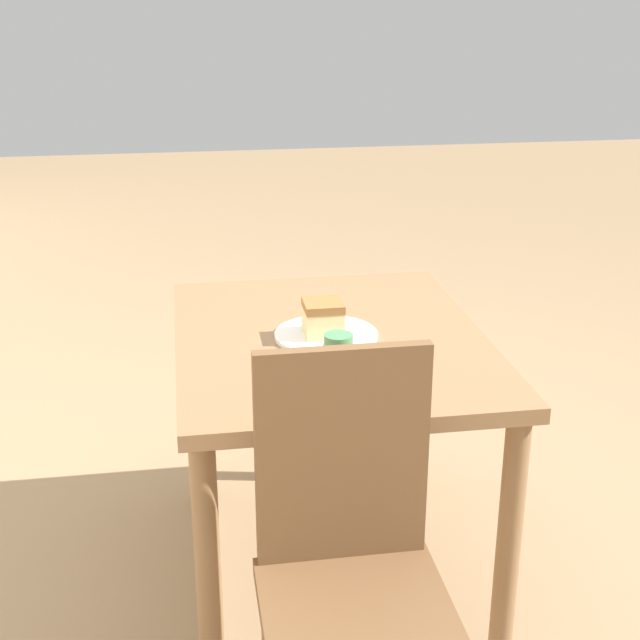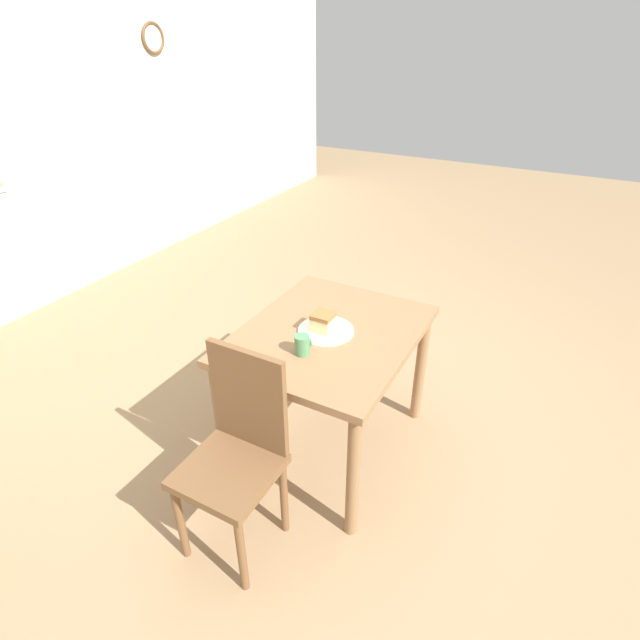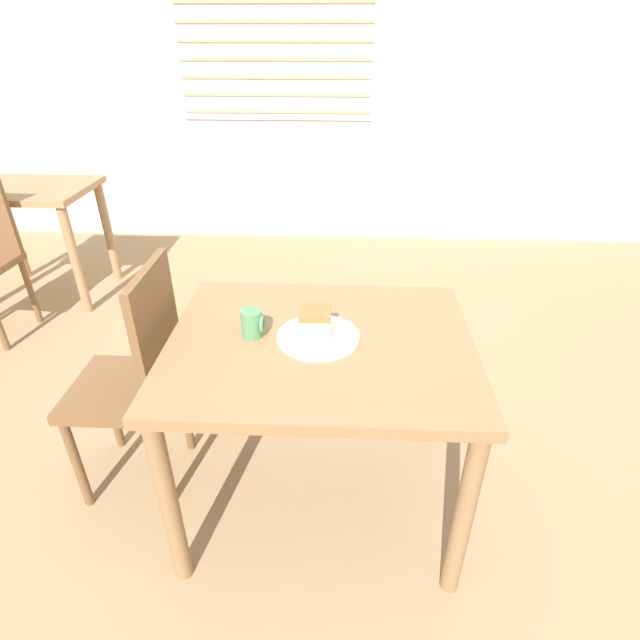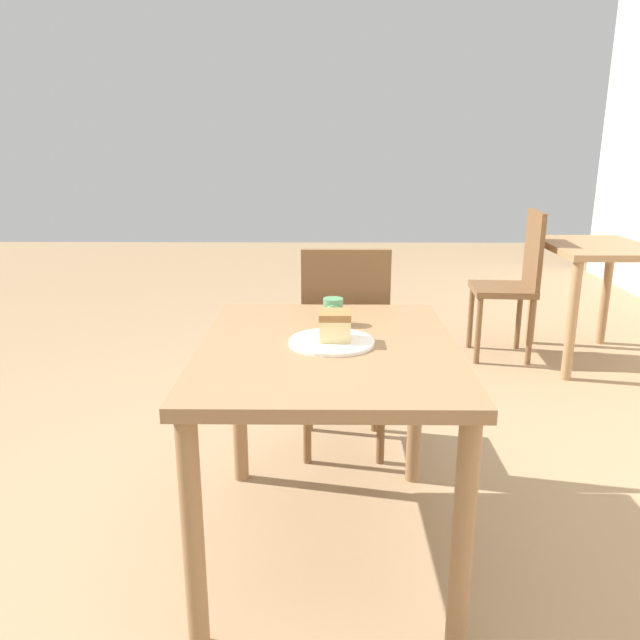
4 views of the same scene
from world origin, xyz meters
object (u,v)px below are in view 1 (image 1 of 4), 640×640
at_px(dining_table_near, 330,372).
at_px(cake_slice, 323,318).
at_px(chair_near_window, 351,567).
at_px(coffee_mug, 338,352).
at_px(plate, 326,335).

distance_m(dining_table_near, cake_slice, 0.17).
bearing_deg(chair_near_window, coffee_mug, 83.19).
bearing_deg(chair_near_window, cake_slice, 85.54).
bearing_deg(dining_table_near, cake_slice, 128.06).
height_order(chair_near_window, cake_slice, chair_near_window).
xyz_separation_m(cake_slice, coffee_mug, (-0.21, -0.00, -0.01)).
distance_m(chair_near_window, plate, 0.73).
bearing_deg(chair_near_window, plate, 84.80).
height_order(cake_slice, coffee_mug, cake_slice).
relative_size(dining_table_near, cake_slice, 9.90).
distance_m(cake_slice, coffee_mug, 0.21).
bearing_deg(coffee_mug, plate, -1.75).
bearing_deg(coffee_mug, cake_slice, 0.82).
xyz_separation_m(dining_table_near, plate, (-0.01, 0.01, 0.11)).
bearing_deg(plate, chair_near_window, 174.80).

